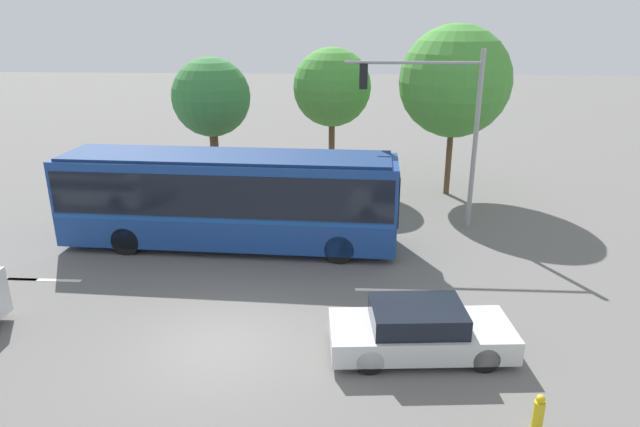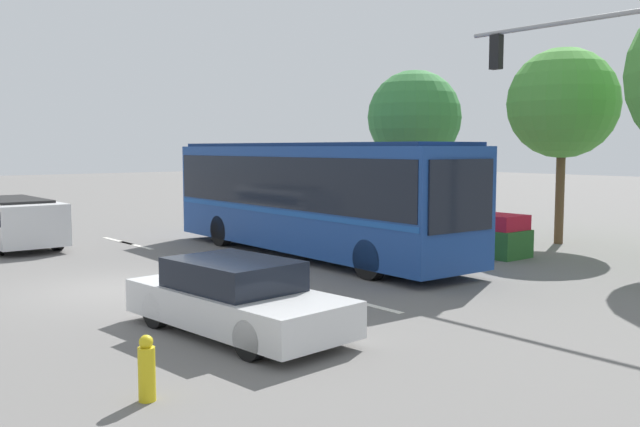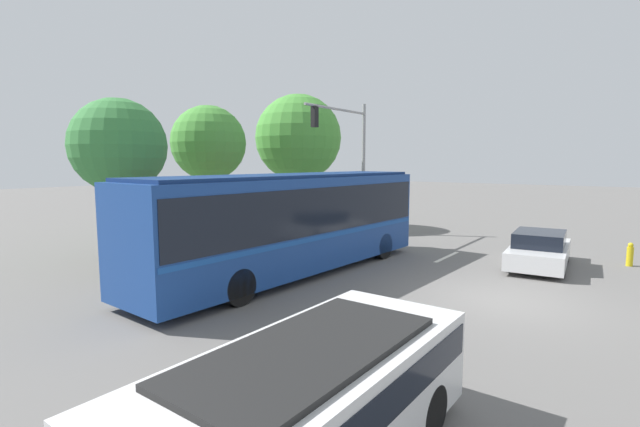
% 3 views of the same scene
% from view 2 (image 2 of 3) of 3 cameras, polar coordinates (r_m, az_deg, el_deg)
% --- Properties ---
extents(ground_plane, '(140.00, 140.00, 0.00)m').
position_cam_2_polar(ground_plane, '(16.62, -15.97, -5.96)').
color(ground_plane, slate).
extents(city_bus, '(11.85, 3.02, 3.36)m').
position_cam_2_polar(city_bus, '(20.67, -0.80, 1.79)').
color(city_bus, navy).
rests_on(city_bus, ground).
extents(sedan_foreground, '(4.55, 2.19, 1.29)m').
position_cam_2_polar(sedan_foreground, '(12.24, -6.90, -6.93)').
color(sedan_foreground, silver).
rests_on(sedan_foreground, ground).
extents(suv_left_lane, '(4.99, 2.06, 1.59)m').
position_cam_2_polar(suv_left_lane, '(24.51, -23.84, -0.38)').
color(suv_left_lane, silver).
rests_on(suv_left_lane, ground).
extents(traffic_light_pole, '(5.05, 0.24, 6.73)m').
position_cam_2_polar(traffic_light_pole, '(17.66, 22.13, 8.74)').
color(traffic_light_pole, gray).
rests_on(traffic_light_pole, ground).
extents(flowering_hedge, '(7.90, 1.29, 1.26)m').
position_cam_2_polar(flowering_hedge, '(23.20, 8.09, -1.07)').
color(flowering_hedge, '#286028').
rests_on(flowering_hedge, ground).
extents(street_tree_left, '(3.55, 3.55, 6.14)m').
position_cam_2_polar(street_tree_left, '(26.83, 7.75, 7.77)').
color(street_tree_left, brown).
rests_on(street_tree_left, ground).
extents(street_tree_centre, '(3.64, 3.64, 6.51)m').
position_cam_2_polar(street_tree_centre, '(24.61, 19.29, 8.51)').
color(street_tree_centre, brown).
rests_on(street_tree_centre, ground).
extents(fire_hydrant, '(0.22, 0.22, 0.86)m').
position_cam_2_polar(fire_hydrant, '(9.31, -14.02, -12.30)').
color(fire_hydrant, gold).
rests_on(fire_hydrant, ground).
extents(lane_stripe_near, '(2.40, 0.16, 0.01)m').
position_cam_2_polar(lane_stripe_near, '(23.74, -14.86, -2.54)').
color(lane_stripe_near, silver).
rests_on(lane_stripe_near, ground).
extents(lane_stripe_mid, '(2.40, 0.16, 0.01)m').
position_cam_2_polar(lane_stripe_mid, '(25.03, -16.22, -2.17)').
color(lane_stripe_mid, silver).
rests_on(lane_stripe_mid, ground).
extents(lane_stripe_far, '(2.40, 0.16, 0.01)m').
position_cam_2_polar(lane_stripe_far, '(14.59, 3.30, -7.31)').
color(lane_stripe_far, silver).
rests_on(lane_stripe_far, ground).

